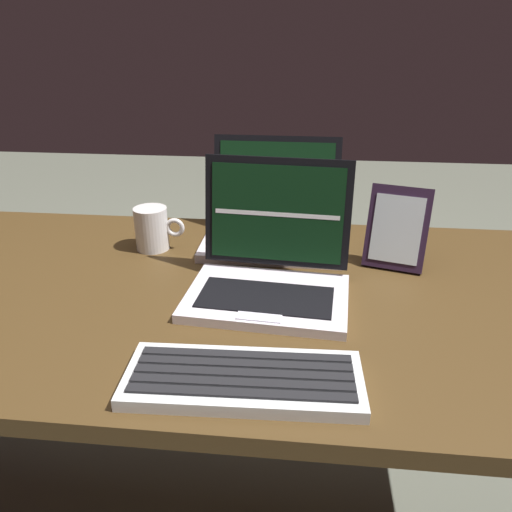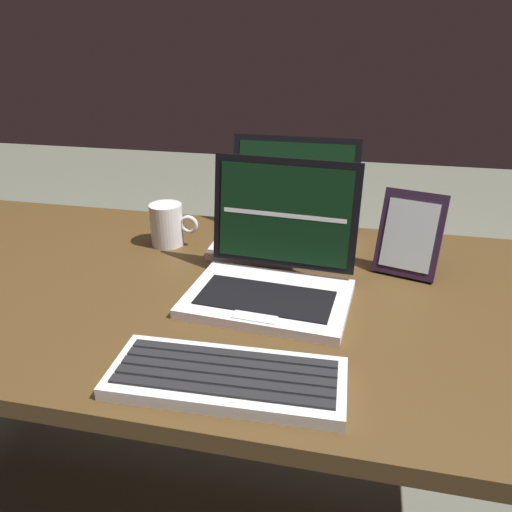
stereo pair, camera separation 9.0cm
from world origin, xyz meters
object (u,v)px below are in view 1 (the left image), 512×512
(photo_frame, at_px, (397,229))
(coffee_mug, at_px, (152,229))
(laptop_rear, at_px, (273,222))
(laptop_front, at_px, (270,269))
(external_keyboard, at_px, (244,379))

(photo_frame, xyz_separation_m, coffee_mug, (-0.55, 0.04, -0.04))
(laptop_rear, distance_m, coffee_mug, 0.29)
(photo_frame, bearing_deg, coffee_mug, 176.10)
(laptop_front, height_order, coffee_mug, laptop_front)
(laptop_rear, xyz_separation_m, coffee_mug, (-0.28, -0.08, 0.00))
(external_keyboard, bearing_deg, laptop_front, 86.62)
(photo_frame, bearing_deg, laptop_front, -150.04)
(external_keyboard, xyz_separation_m, photo_frame, (0.28, 0.43, 0.08))
(laptop_front, bearing_deg, coffee_mug, 147.23)
(laptop_front, distance_m, laptop_rear, 0.27)
(laptop_rear, xyz_separation_m, photo_frame, (0.27, -0.12, 0.04))
(laptop_rear, height_order, photo_frame, laptop_rear)
(laptop_rear, height_order, external_keyboard, laptop_rear)
(coffee_mug, bearing_deg, photo_frame, -3.90)
(laptop_rear, relative_size, coffee_mug, 2.78)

